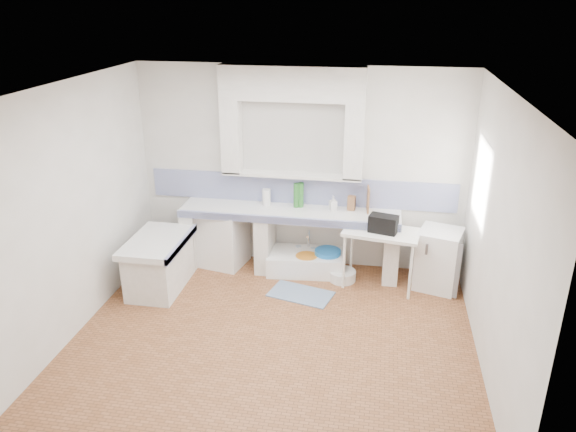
% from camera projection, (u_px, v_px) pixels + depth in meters
% --- Properties ---
extents(floor, '(4.50, 4.50, 0.00)m').
position_uv_depth(floor, '(273.00, 338.00, 6.25)').
color(floor, brown).
rests_on(floor, ground).
extents(ceiling, '(4.50, 4.50, 0.00)m').
position_uv_depth(ceiling, '(270.00, 89.00, 5.20)').
color(ceiling, white).
rests_on(ceiling, ground).
extents(wall_back, '(4.50, 0.00, 4.50)m').
position_uv_depth(wall_back, '(300.00, 169.00, 7.55)').
color(wall_back, silver).
rests_on(wall_back, ground).
extents(wall_front, '(4.50, 0.00, 4.50)m').
position_uv_depth(wall_front, '(216.00, 333.00, 3.90)').
color(wall_front, silver).
rests_on(wall_front, ground).
extents(wall_left, '(0.00, 4.50, 4.50)m').
position_uv_depth(wall_left, '(73.00, 211.00, 6.08)').
color(wall_left, silver).
rests_on(wall_left, ground).
extents(wall_right, '(0.00, 4.50, 4.50)m').
position_uv_depth(wall_right, '(497.00, 240.00, 5.37)').
color(wall_right, silver).
rests_on(wall_right, ground).
extents(alcove_mass, '(1.90, 0.25, 0.45)m').
position_uv_depth(alcove_mass, '(292.00, 83.00, 7.01)').
color(alcove_mass, silver).
rests_on(alcove_mass, ground).
extents(window_frame, '(0.35, 0.86, 1.06)m').
position_uv_depth(window_frame, '(497.00, 183.00, 6.36)').
color(window_frame, '#392412').
rests_on(window_frame, ground).
extents(lace_valance, '(0.01, 0.84, 0.24)m').
position_uv_depth(lace_valance, '(488.00, 151.00, 6.24)').
color(lace_valance, white).
rests_on(lace_valance, ground).
extents(counter_slab, '(3.00, 0.60, 0.08)m').
position_uv_depth(counter_slab, '(290.00, 213.00, 7.49)').
color(counter_slab, white).
rests_on(counter_slab, ground).
extents(counter_lip, '(3.00, 0.04, 0.10)m').
position_uv_depth(counter_lip, '(286.00, 221.00, 7.24)').
color(counter_lip, navy).
rests_on(counter_lip, ground).
extents(counter_pier_left, '(0.20, 0.55, 0.82)m').
position_uv_depth(counter_pier_left, '(194.00, 236.00, 7.88)').
color(counter_pier_left, silver).
rests_on(counter_pier_left, ground).
extents(counter_pier_mid, '(0.20, 0.55, 0.82)m').
position_uv_depth(counter_pier_mid, '(265.00, 241.00, 7.72)').
color(counter_pier_mid, silver).
rests_on(counter_pier_mid, ground).
extents(counter_pier_right, '(0.20, 0.55, 0.82)m').
position_uv_depth(counter_pier_right, '(391.00, 250.00, 7.44)').
color(counter_pier_right, silver).
rests_on(counter_pier_right, ground).
extents(peninsula_top, '(0.70, 1.10, 0.08)m').
position_uv_depth(peninsula_top, '(157.00, 242.00, 7.09)').
color(peninsula_top, white).
rests_on(peninsula_top, ground).
extents(peninsula_base, '(0.60, 1.00, 0.62)m').
position_uv_depth(peninsula_base, '(160.00, 266.00, 7.22)').
color(peninsula_base, silver).
rests_on(peninsula_base, ground).
extents(peninsula_lip, '(0.04, 1.10, 0.10)m').
position_uv_depth(peninsula_lip, '(182.00, 244.00, 7.04)').
color(peninsula_lip, navy).
rests_on(peninsula_lip, ground).
extents(backsplash, '(4.27, 0.03, 0.40)m').
position_uv_depth(backsplash, '(300.00, 190.00, 7.65)').
color(backsplash, navy).
rests_on(backsplash, ground).
extents(stove, '(0.68, 0.67, 0.82)m').
position_uv_depth(stove, '(224.00, 237.00, 7.84)').
color(stove, white).
rests_on(stove, ground).
extents(sink, '(1.12, 0.67, 0.26)m').
position_uv_depth(sink, '(306.00, 263.00, 7.72)').
color(sink, white).
rests_on(sink, ground).
extents(side_table, '(1.04, 0.69, 0.04)m').
position_uv_depth(side_table, '(380.00, 259.00, 7.23)').
color(side_table, white).
rests_on(side_table, ground).
extents(fridge, '(0.65, 0.65, 0.81)m').
position_uv_depth(fridge, '(438.00, 259.00, 7.21)').
color(fridge, white).
rests_on(fridge, ground).
extents(bucket_red, '(0.33, 0.33, 0.28)m').
position_uv_depth(bucket_red, '(293.00, 259.00, 7.79)').
color(bucket_red, '#B0301B').
rests_on(bucket_red, ground).
extents(bucket_orange, '(0.34, 0.34, 0.29)m').
position_uv_depth(bucket_orange, '(307.00, 265.00, 7.62)').
color(bucket_orange, orange).
rests_on(bucket_orange, ground).
extents(bucket_blue, '(0.40, 0.40, 0.34)m').
position_uv_depth(bucket_blue, '(327.00, 261.00, 7.66)').
color(bucket_blue, blue).
rests_on(bucket_blue, ground).
extents(basin_white, '(0.45, 0.45, 0.14)m').
position_uv_depth(basin_white, '(342.00, 275.00, 7.49)').
color(basin_white, white).
rests_on(basin_white, ground).
extents(water_bottle_a, '(0.10, 0.10, 0.30)m').
position_uv_depth(water_bottle_a, '(298.00, 255.00, 7.88)').
color(water_bottle_a, silver).
rests_on(water_bottle_a, ground).
extents(water_bottle_b, '(0.09, 0.09, 0.29)m').
position_uv_depth(water_bottle_b, '(313.00, 257.00, 7.85)').
color(water_bottle_b, silver).
rests_on(water_bottle_b, ground).
extents(black_bag, '(0.40, 0.29, 0.22)m').
position_uv_depth(black_bag, '(383.00, 224.00, 7.00)').
color(black_bag, black).
rests_on(black_bag, side_table).
extents(green_bottle_a, '(0.09, 0.09, 0.34)m').
position_uv_depth(green_bottle_a, '(296.00, 195.00, 7.52)').
color(green_bottle_a, '#276A27').
rests_on(green_bottle_a, counter_slab).
extents(green_bottle_b, '(0.09, 0.09, 0.35)m').
position_uv_depth(green_bottle_b, '(301.00, 195.00, 7.53)').
color(green_bottle_b, '#276A27').
rests_on(green_bottle_b, counter_slab).
extents(knife_block, '(0.11, 0.10, 0.20)m').
position_uv_depth(knife_block, '(351.00, 203.00, 7.45)').
color(knife_block, '#99643D').
rests_on(knife_block, counter_slab).
extents(cutting_board, '(0.04, 0.25, 0.34)m').
position_uv_depth(cutting_board, '(368.00, 199.00, 7.39)').
color(cutting_board, '#99643D').
rests_on(cutting_board, counter_slab).
extents(paper_towel, '(0.13, 0.13, 0.23)m').
position_uv_depth(paper_towel, '(266.00, 197.00, 7.63)').
color(paper_towel, white).
rests_on(paper_towel, counter_slab).
extents(soap_bottle, '(0.12, 0.12, 0.20)m').
position_uv_depth(soap_bottle, '(333.00, 203.00, 7.45)').
color(soap_bottle, white).
rests_on(soap_bottle, counter_slab).
extents(rug, '(0.89, 0.65, 0.01)m').
position_uv_depth(rug, '(301.00, 294.00, 7.15)').
color(rug, navy).
rests_on(rug, ground).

